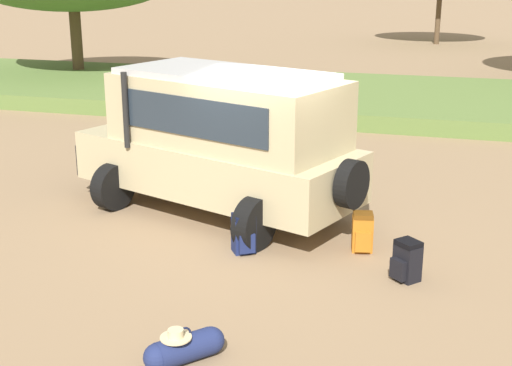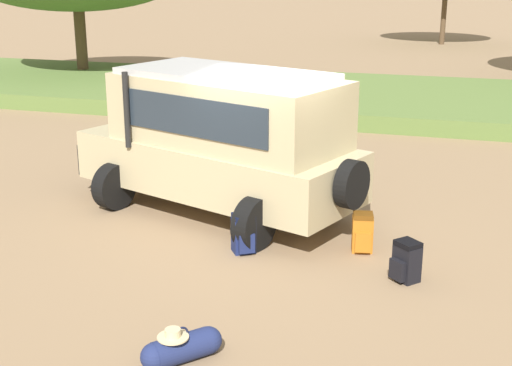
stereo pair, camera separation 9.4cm
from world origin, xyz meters
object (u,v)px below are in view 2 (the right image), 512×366
Objects in this scene: safari_vehicle at (222,139)px; backpack_near_rear_wheel at (406,262)px; backpack_cluster_center at (244,234)px; backpack_beside_front_wheel at (362,233)px; duffel_bag_low_black_case at (182,348)px.

safari_vehicle reaches higher than backpack_near_rear_wheel.
backpack_cluster_center is 1.04× the size of backpack_near_rear_wheel.
backpack_beside_front_wheel reaches higher than backpack_near_rear_wheel.
safari_vehicle is 9.63× the size of backpack_near_rear_wheel.
safari_vehicle is 9.13× the size of backpack_beside_front_wheel.
backpack_cluster_center is (-1.67, -0.52, -0.00)m from backpack_beside_front_wheel.
safari_vehicle reaches higher than backpack_beside_front_wheel.
backpack_beside_front_wheel is (2.54, -1.04, -1.01)m from safari_vehicle.
backpack_cluster_center is 2.41m from backpack_near_rear_wheel.
backpack_beside_front_wheel is 1.05× the size of backpack_near_rear_wheel.
duffel_bag_low_black_case is at bearing -76.20° from safari_vehicle.
safari_vehicle is 6.90× the size of duffel_bag_low_black_case.
backpack_near_rear_wheel is 3.47m from duffel_bag_low_black_case.
duffel_bag_low_black_case is at bearing -84.98° from backpack_cluster_center.
safari_vehicle is at bearing 157.73° from backpack_beside_front_wheel.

